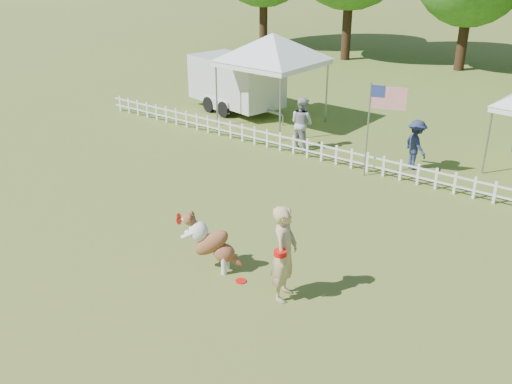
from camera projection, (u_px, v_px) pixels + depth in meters
ground at (210, 283)px, 10.94m from camera, size 120.00×120.00×0.00m
picket_fence at (375, 164)px, 15.92m from camera, size 22.00×0.08×0.60m
handler at (284, 253)px, 10.15m from camera, size 0.62×0.77×1.84m
dog at (212, 243)px, 11.14m from camera, size 1.23×0.84×1.22m
frisbee_on_turf at (241, 281)px, 10.98m from camera, size 0.24×0.24×0.02m
canopy_tent_left at (272, 81)px, 19.88m from camera, size 3.10×3.10×3.11m
cargo_trailer at (236, 84)px, 21.73m from camera, size 4.97×2.98×2.04m
flag_pole at (368, 131)px, 15.43m from camera, size 0.99×0.40×2.62m
spectator_a at (302, 123)px, 17.74m from camera, size 0.92×0.78×1.65m
spectator_b at (416, 145)px, 16.15m from camera, size 1.07×0.99×1.44m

